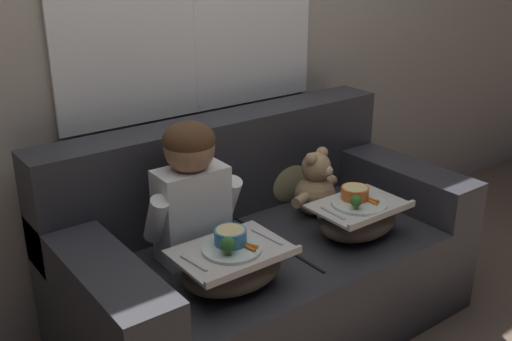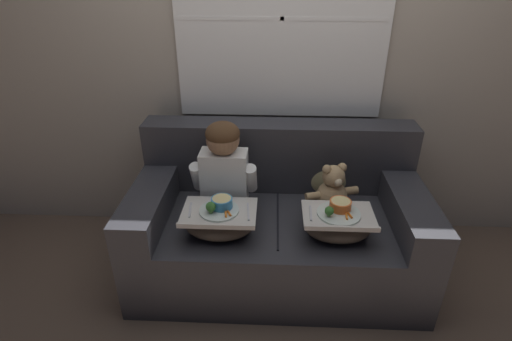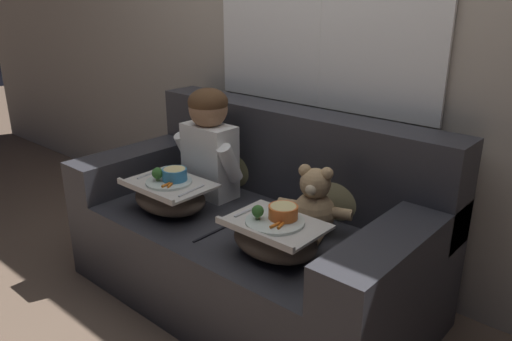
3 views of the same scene
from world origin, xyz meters
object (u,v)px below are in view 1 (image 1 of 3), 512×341
object	(u,v)px
child_figure	(191,185)
lap_tray_child	(232,265)
couch	(260,257)
throw_pillow_behind_child	(167,204)
throw_pillow_behind_teddy	(287,169)
teddy_bear	(316,187)
lap_tray_teddy	(358,218)

from	to	relation	value
child_figure	lap_tray_child	xyz separation A→B (m)	(0.00, -0.28, -0.23)
couch	throw_pillow_behind_child	size ratio (longest dim) A/B	5.16
throw_pillow_behind_child	throw_pillow_behind_teddy	xyz separation A→B (m)	(0.67, 0.00, 0.00)
couch	child_figure	xyz separation A→B (m)	(-0.33, 0.01, 0.43)
teddy_bear	throw_pillow_behind_teddy	bearing A→B (deg)	90.35
teddy_bear	lap_tray_teddy	distance (m)	0.28
couch	teddy_bear	xyz separation A→B (m)	(0.34, 0.01, 0.25)
lap_tray_child	throw_pillow_behind_child	bearing A→B (deg)	90.03
couch	throw_pillow_behind_teddy	xyz separation A→B (m)	(0.33, 0.22, 0.28)
throw_pillow_behind_child	child_figure	distance (m)	0.26
throw_pillow_behind_teddy	lap_tray_child	world-z (taller)	throw_pillow_behind_teddy
couch	lap_tray_child	world-z (taller)	couch
throw_pillow_behind_teddy	teddy_bear	world-z (taller)	throw_pillow_behind_teddy
couch	lap_tray_teddy	world-z (taller)	couch
throw_pillow_behind_teddy	throw_pillow_behind_child	bearing A→B (deg)	180.00
throw_pillow_behind_teddy	teddy_bear	size ratio (longest dim) A/B	1.00
couch	child_figure	bearing A→B (deg)	178.57
couch	teddy_bear	distance (m)	0.42
child_figure	teddy_bear	distance (m)	0.69
couch	lap_tray_teddy	size ratio (longest dim) A/B	4.46
throw_pillow_behind_child	throw_pillow_behind_teddy	world-z (taller)	throw_pillow_behind_child
throw_pillow_behind_teddy	lap_tray_teddy	world-z (taller)	throw_pillow_behind_teddy
throw_pillow_behind_child	couch	bearing A→B (deg)	-33.46
couch	lap_tray_teddy	distance (m)	0.47
child_figure	teddy_bear	bearing A→B (deg)	-0.27
throw_pillow_behind_child	teddy_bear	size ratio (longest dim) A/B	1.01
throw_pillow_behind_child	teddy_bear	world-z (taller)	throw_pillow_behind_child
lap_tray_teddy	couch	bearing A→B (deg)	141.35
throw_pillow_behind_teddy	lap_tray_child	distance (m)	0.83
teddy_bear	lap_tray_child	bearing A→B (deg)	-157.80
throw_pillow_behind_teddy	lap_tray_teddy	size ratio (longest dim) A/B	0.85
throw_pillow_behind_child	lap_tray_teddy	size ratio (longest dim) A/B	0.86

